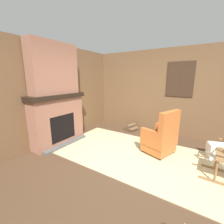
% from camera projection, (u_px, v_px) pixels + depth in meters
% --- Properties ---
extents(ground_plane, '(14.00, 14.00, 0.00)m').
position_uv_depth(ground_plane, '(132.00, 167.00, 2.98)').
color(ground_plane, '#4C3523').
extents(wood_panel_wall_left, '(0.06, 5.30, 2.61)m').
position_uv_depth(wood_panel_wall_left, '(51.00, 95.00, 3.95)').
color(wood_panel_wall_left, brown).
rests_on(wood_panel_wall_left, ground).
extents(wood_panel_wall_back, '(5.30, 0.09, 2.61)m').
position_uv_depth(wood_panel_wall_back, '(166.00, 92.00, 4.64)').
color(wood_panel_wall_back, brown).
rests_on(wood_panel_wall_back, ground).
extents(fireplace_hearth, '(0.58, 1.54, 1.33)m').
position_uv_depth(fireplace_hearth, '(59.00, 119.00, 3.97)').
color(fireplace_hearth, '#93604C').
rests_on(fireplace_hearth, ground).
extents(chimney_breast, '(0.33, 1.27, 1.25)m').
position_uv_depth(chimney_breast, '(54.00, 69.00, 3.69)').
color(chimney_breast, '#93604C').
rests_on(chimney_breast, fireplace_hearth).
extents(area_rug, '(3.88, 2.02, 0.01)m').
position_uv_depth(area_rug, '(136.00, 154.00, 3.48)').
color(area_rug, '#C6B789').
rests_on(area_rug, ground).
extents(armchair, '(0.76, 0.80, 1.05)m').
position_uv_depth(armchair, '(161.00, 138.00, 3.44)').
color(armchair, '#C6662D').
rests_on(armchair, ground).
extents(firewood_stack, '(0.44, 0.45, 0.22)m').
position_uv_depth(firewood_stack, '(131.00, 127.00, 5.11)').
color(firewood_stack, brown).
rests_on(firewood_stack, ground).
extents(laundry_basket, '(0.51, 0.43, 0.33)m').
position_uv_depth(laundry_basket, '(219.00, 152.00, 3.28)').
color(laundry_basket, white).
rests_on(laundry_basket, ground).
extents(oil_lamp_vase, '(0.13, 0.13, 0.29)m').
position_uv_depth(oil_lamp_vase, '(33.00, 92.00, 3.35)').
color(oil_lamp_vase, '#47708E').
rests_on(oil_lamp_vase, fireplace_hearth).
extents(storage_case, '(0.16, 0.21, 0.14)m').
position_uv_depth(storage_case, '(61.00, 91.00, 3.99)').
color(storage_case, black).
rests_on(storage_case, fireplace_hearth).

